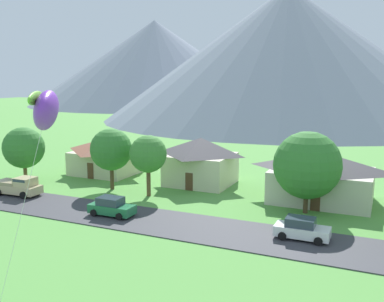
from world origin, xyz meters
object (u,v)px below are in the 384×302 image
parked_car_white_west_end (302,229)px  kite_flyer_with_kite (45,112)px  parked_car_green_mid_west (112,207)px  tree_near_right (111,150)px  tree_right_of_center (307,165)px  tree_far_right (24,148)px  house_right_center (201,160)px  house_left_center (322,176)px  tree_near_left (148,154)px  house_rightmost (106,155)px  pickup_truck_sand_west_side (19,186)px

parked_car_white_west_end → kite_flyer_with_kite: kite_flyer_with_kite is taller
parked_car_green_mid_west → kite_flyer_with_kite: size_ratio=0.35×
tree_near_right → kite_flyer_with_kite: (12.59, -23.45, 6.27)m
tree_right_of_center → kite_flyer_with_kite: (-8.78, -23.63, 6.27)m
tree_near_right → parked_car_green_mid_west: (5.48, -8.05, -3.67)m
tree_near_right → tree_far_right: size_ratio=1.04×
tree_right_of_center → parked_car_white_west_end: (0.94, -7.03, -3.67)m
house_right_center → parked_car_white_west_end: size_ratio=1.84×
house_left_center → tree_near_left: bearing=-162.1°
tree_near_right → tree_far_right: bearing=-173.7°
house_right_center → parked_car_green_mid_west: 14.84m
house_right_center → tree_near_left: tree_near_left is taller
house_rightmost → tree_right_of_center: bearing=-13.5°
tree_near_left → tree_far_right: (-16.72, -0.61, -0.35)m
tree_far_right → pickup_truck_sand_west_side: 7.20m
house_rightmost → tree_near_right: 8.80m
pickup_truck_sand_west_side → kite_flyer_with_kite: size_ratio=0.44×
house_rightmost → pickup_truck_sand_west_side: (-2.11, -12.94, -1.34)m
tree_far_right → pickup_truck_sand_west_side: bearing=-51.1°
house_left_center → kite_flyer_with_kite: 30.94m
pickup_truck_sand_west_side → kite_flyer_with_kite: (20.12, -17.11, 9.75)m
tree_right_of_center → pickup_truck_sand_west_side: (-28.90, -6.51, -3.48)m
house_left_center → pickup_truck_sand_west_side: size_ratio=2.01×
tree_far_right → kite_flyer_with_kite: 33.48m
house_right_center → pickup_truck_sand_west_side: house_right_center is taller
house_right_center → house_left_center: bearing=-6.5°
tree_near_left → parked_car_white_west_end: size_ratio=1.55×
house_right_center → tree_near_left: size_ratio=1.19×
house_right_center → pickup_truck_sand_west_side: bearing=-140.8°
house_right_center → tree_near_left: (-2.99, -7.10, 1.65)m
house_right_center → kite_flyer_with_kite: bearing=-81.5°
tree_near_left → tree_far_right: size_ratio=0.98×
house_right_center → parked_car_white_west_end: bearing=-43.1°
parked_car_white_west_end → parked_car_green_mid_west: bearing=-175.9°
house_right_center → pickup_truck_sand_west_side: (-15.63, -12.77, -1.80)m
tree_far_right → parked_car_white_west_end: bearing=-9.3°
house_right_center → kite_flyer_with_kite: size_ratio=0.65×
tree_right_of_center → tree_far_right: tree_right_of_center is taller
tree_near_left → kite_flyer_with_kite: size_ratio=0.54×
parked_car_white_west_end → pickup_truck_sand_west_side: bearing=179.0°
house_right_center → parked_car_white_west_end: house_right_center is taller
house_right_center → parked_car_white_west_end: (14.21, -13.28, -1.99)m
tree_near_right → tree_near_left: bearing=-7.5°
house_right_center → tree_right_of_center: size_ratio=1.01×
parked_car_green_mid_west → tree_far_right: bearing=158.4°
house_left_center → tree_right_of_center: (-0.73, -4.65, 1.92)m
house_rightmost → parked_car_green_mid_west: bearing=-53.4°
parked_car_white_west_end → house_left_center: bearing=91.0°
tree_near_left → tree_right_of_center: size_ratio=0.85×
tree_near_right → tree_right_of_center: bearing=0.5°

